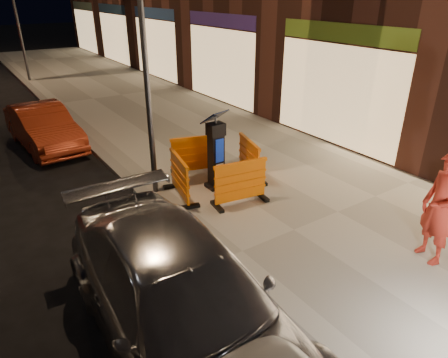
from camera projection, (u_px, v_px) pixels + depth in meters
ground_plane at (218, 268)px, 6.90m from camera, size 120.00×120.00×0.00m
sidewalk at (337, 215)px, 8.38m from camera, size 6.00×60.00×0.15m
kerb at (218, 265)px, 6.86m from camera, size 0.30×60.00×0.15m
parking_kiosk at (216, 152)px, 9.04m from camera, size 0.66×0.66×1.74m
barrier_front at (240, 183)px, 8.49m from camera, size 1.31×0.69×0.97m
barrier_back at (195, 155)px, 9.91m from camera, size 1.34×0.85×0.97m
barrier_kerbside at (180, 178)px, 8.72m from camera, size 0.75×1.32×0.97m
barrier_bldgside at (249, 159)px, 9.68m from camera, size 0.83×1.34×0.97m
car_silver at (185, 343)px, 5.43m from camera, size 2.31×5.22×1.49m
car_red at (48, 147)px, 12.20m from camera, size 1.65×3.96×1.27m
man at (441, 209)px, 6.50m from camera, size 0.66×0.82×1.95m
street_lamp_mid at (145, 57)px, 7.91m from camera, size 0.12×0.12×6.00m
street_lamp_far at (17, 17)px, 19.14m from camera, size 0.12×0.12×6.00m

